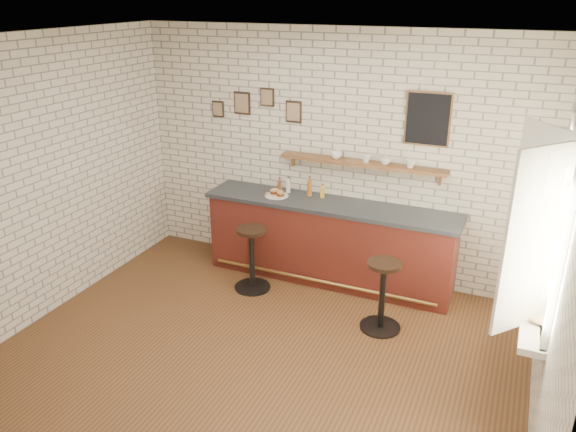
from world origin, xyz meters
name	(u,v)px	position (x,y,z in m)	size (l,w,h in m)	color
ground	(261,350)	(0.00, 0.00, 0.00)	(5.00, 5.00, 0.00)	brown
bar_counter	(329,242)	(0.10, 1.70, 0.51)	(3.10, 0.65, 1.01)	#5B1F18
sandwich_plate	(277,196)	(-0.59, 1.66, 1.02)	(0.28, 0.28, 0.01)	white
ciabatta_sandwich	(277,193)	(-0.58, 1.66, 1.06)	(0.24, 0.18, 0.07)	tan
potato_chips	(275,195)	(-0.61, 1.66, 1.02)	(0.25, 0.19, 0.00)	#CC8D48
bitters_bottle_brown	(280,186)	(-0.63, 1.84, 1.08)	(0.06, 0.06, 0.18)	brown
bitters_bottle_white	(288,186)	(-0.51, 1.84, 1.09)	(0.05, 0.05, 0.21)	white
bitters_bottle_amber	(309,188)	(-0.23, 1.84, 1.11)	(0.06, 0.06, 0.25)	#AC601B
condiment_bottle_yellow	(322,192)	(-0.06, 1.84, 1.08)	(0.05, 0.05, 0.17)	yellow
bar_stool_left	(252,257)	(-0.66, 1.10, 0.42)	(0.46, 0.46, 0.79)	black
bar_stool_right	(382,293)	(0.98, 0.88, 0.42)	(0.44, 0.44, 0.78)	black
wall_shelf	(362,164)	(0.40, 1.90, 1.48)	(2.00, 0.18, 0.18)	brown
shelf_cup_a	(336,155)	(0.09, 1.90, 1.55)	(0.13, 0.13, 0.10)	white
shelf_cup_b	(366,159)	(0.45, 1.90, 1.55)	(0.10, 0.10, 0.09)	white
shelf_cup_c	(385,161)	(0.68, 1.90, 1.54)	(0.11, 0.11, 0.09)	white
shelf_cup_d	(410,164)	(0.97, 1.90, 1.55)	(0.10, 0.10, 0.10)	white
back_wall_decor	(352,113)	(0.23, 1.98, 2.05)	(2.96, 0.02, 0.56)	black
window_sill	(534,309)	(2.40, 0.30, 0.90)	(0.20, 1.35, 0.06)	white
casement_window	(544,226)	(2.36, 0.30, 1.65)	(0.40, 1.30, 1.56)	white
book_lower	(532,317)	(2.38, 0.10, 0.94)	(0.17, 0.23, 0.02)	tan
book_upper	(532,312)	(2.38, 0.14, 0.96)	(0.18, 0.25, 0.02)	tan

